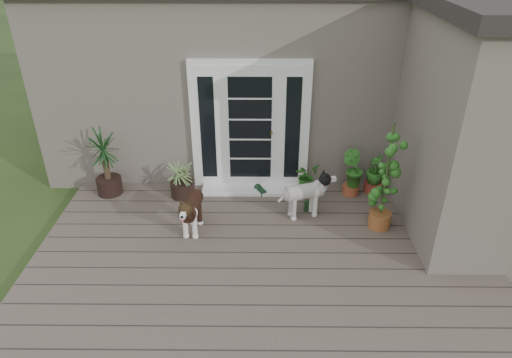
{
  "coord_description": "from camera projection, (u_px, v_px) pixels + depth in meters",
  "views": [
    {
      "loc": [
        -0.05,
        -4.24,
        4.03
      ],
      "look_at": [
        -0.1,
        1.75,
        0.7
      ],
      "focal_mm": 32.22,
      "sensor_mm": 36.0,
      "label": 1
    }
  ],
  "objects": [
    {
      "name": "herb_a",
      "position": [
        306.0,
        183.0,
        7.44
      ],
      "size": [
        0.54,
        0.54,
        0.49
      ],
      "primitive_type": "imported",
      "rotation": [
        0.0,
        0.0,
        0.71
      ],
      "color": "#1A5718",
      "rests_on": "deck"
    },
    {
      "name": "house_wing",
      "position": [
        477.0,
        134.0,
        6.2
      ],
      "size": [
        1.6,
        2.4,
        3.1
      ],
      "primitive_type": "cube",
      "color": "#665E54",
      "rests_on": "ground"
    },
    {
      "name": "herb_c",
      "position": [
        374.0,
        177.0,
        7.56
      ],
      "size": [
        0.38,
        0.38,
        0.53
      ],
      "primitive_type": "imported",
      "rotation": [
        0.0,
        0.0,
        4.58
      ],
      "color": "#2A5E1A",
      "rests_on": "deck"
    },
    {
      "name": "spider_plant",
      "position": [
        182.0,
        177.0,
        7.39
      ],
      "size": [
        0.74,
        0.74,
        0.69
      ],
      "primitive_type": null,
      "rotation": [
        0.0,
        0.0,
        0.17
      ],
      "color": "#78985D",
      "rests_on": "deck"
    },
    {
      "name": "clog_left",
      "position": [
        260.0,
        190.0,
        7.63
      ],
      "size": [
        0.27,
        0.34,
        0.09
      ],
      "primitive_type": null,
      "rotation": [
        0.0,
        0.0,
        0.47
      ],
      "color": "black",
      "rests_on": "deck"
    },
    {
      "name": "deck",
      "position": [
        263.0,
        272.0,
        5.99
      ],
      "size": [
        6.2,
        4.6,
        0.12
      ],
      "primitive_type": "cube",
      "color": "#6B5B4C",
      "rests_on": "ground"
    },
    {
      "name": "white_dog",
      "position": [
        304.0,
        198.0,
        6.89
      ],
      "size": [
        0.81,
        0.53,
        0.62
      ],
      "primitive_type": null,
      "rotation": [
        0.0,
        0.0,
        -1.26
      ],
      "color": "silver",
      "rests_on": "deck"
    },
    {
      "name": "clog_right",
      "position": [
        307.0,
        206.0,
        7.21
      ],
      "size": [
        0.16,
        0.28,
        0.08
      ],
      "primitive_type": null,
      "rotation": [
        0.0,
        0.0,
        -0.11
      ],
      "color": "black",
      "rests_on": "deck"
    },
    {
      "name": "sapling",
      "position": [
        386.0,
        176.0,
        6.38
      ],
      "size": [
        0.52,
        0.52,
        1.7
      ],
      "primitive_type": null,
      "rotation": [
        0.0,
        0.0,
        -0.03
      ],
      "color": "#1F4F16",
      "rests_on": "deck"
    },
    {
      "name": "brindle_dog",
      "position": [
        192.0,
        213.0,
        6.54
      ],
      "size": [
        0.39,
        0.78,
        0.63
      ],
      "primitive_type": null,
      "rotation": [
        0.0,
        0.0,
        3.05
      ],
      "color": "black",
      "rests_on": "deck"
    },
    {
      "name": "herb_b",
      "position": [
        352.0,
        179.0,
        7.48
      ],
      "size": [
        0.52,
        0.52,
        0.56
      ],
      "primitive_type": "imported",
      "rotation": [
        0.0,
        0.0,
        2.51
      ],
      "color": "#205618",
      "rests_on": "deck"
    },
    {
      "name": "door_step",
      "position": [
        250.0,
        189.0,
        7.7
      ],
      "size": [
        1.6,
        0.4,
        0.05
      ],
      "primitive_type": "cube",
      "color": "white",
      "rests_on": "deck"
    },
    {
      "name": "yucca",
      "position": [
        106.0,
        163.0,
        7.37
      ],
      "size": [
        0.87,
        0.87,
        1.11
      ],
      "primitive_type": null,
      "rotation": [
        0.0,
        0.0,
        -0.15
      ],
      "color": "black",
      "rests_on": "deck"
    },
    {
      "name": "house_main",
      "position": [
        262.0,
        69.0,
        8.98
      ],
      "size": [
        7.4,
        4.0,
        3.1
      ],
      "primitive_type": "cube",
      "color": "#665E54",
      "rests_on": "ground"
    },
    {
      "name": "door_unit",
      "position": [
        250.0,
        126.0,
        7.36
      ],
      "size": [
        1.9,
        0.14,
        2.15
      ],
      "primitive_type": "cube",
      "color": "white",
      "rests_on": "deck"
    },
    {
      "name": "roof_wing",
      "position": [
        510.0,
        5.0,
        5.4
      ],
      "size": [
        1.8,
        2.6,
        0.2
      ],
      "primitive_type": "cube",
      "color": "#2D2826",
      "rests_on": "house_wing"
    }
  ]
}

